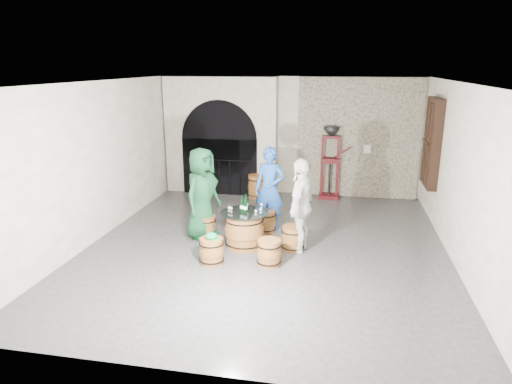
% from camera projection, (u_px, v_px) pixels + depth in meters
% --- Properties ---
extents(ground, '(8.00, 8.00, 0.00)m').
position_uv_depth(ground, '(266.00, 246.00, 9.14)').
color(ground, '#2E2E31').
rests_on(ground, ground).
extents(wall_back, '(8.00, 0.00, 8.00)m').
position_uv_depth(wall_back, '(291.00, 136.00, 12.48)').
color(wall_back, silver).
rests_on(wall_back, ground).
extents(wall_front, '(8.00, 0.00, 8.00)m').
position_uv_depth(wall_front, '(206.00, 249.00, 4.92)').
color(wall_front, silver).
rests_on(wall_front, ground).
extents(wall_left, '(0.00, 8.00, 8.00)m').
position_uv_depth(wall_left, '(99.00, 161.00, 9.33)').
color(wall_left, silver).
rests_on(wall_left, ground).
extents(wall_right, '(0.00, 8.00, 8.00)m').
position_uv_depth(wall_right, '(462.00, 177.00, 8.07)').
color(wall_right, silver).
rests_on(wall_right, ground).
extents(ceiling, '(8.00, 8.00, 0.00)m').
position_uv_depth(ceiling, '(267.00, 82.00, 8.27)').
color(ceiling, beige).
rests_on(ceiling, wall_back).
extents(stone_facing_panel, '(3.20, 0.12, 3.18)m').
position_uv_depth(stone_facing_panel, '(358.00, 139.00, 12.10)').
color(stone_facing_panel, gray).
rests_on(stone_facing_panel, ground).
extents(arched_opening, '(3.10, 0.60, 3.19)m').
position_uv_depth(arched_opening, '(221.00, 136.00, 12.58)').
color(arched_opening, silver).
rests_on(arched_opening, ground).
extents(shuttered_window, '(0.23, 1.10, 2.00)m').
position_uv_depth(shuttered_window, '(432.00, 143.00, 10.31)').
color(shuttered_window, black).
rests_on(shuttered_window, wall_right).
extents(barrel_table, '(0.94, 0.94, 0.73)m').
position_uv_depth(barrel_table, '(244.00, 230.00, 9.01)').
color(barrel_table, brown).
rests_on(barrel_table, ground).
extents(barrel_stool_left, '(0.46, 0.46, 0.48)m').
position_uv_depth(barrel_stool_left, '(206.00, 227.00, 9.53)').
color(barrel_stool_left, brown).
rests_on(barrel_stool_left, ground).
extents(barrel_stool_far, '(0.46, 0.46, 0.48)m').
position_uv_depth(barrel_stool_far, '(266.00, 221.00, 9.87)').
color(barrel_stool_far, brown).
rests_on(barrel_stool_far, ground).
extents(barrel_stool_right, '(0.46, 0.46, 0.48)m').
position_uv_depth(barrel_stool_right, '(293.00, 238.00, 8.91)').
color(barrel_stool_right, brown).
rests_on(barrel_stool_right, ground).
extents(barrel_stool_near_right, '(0.46, 0.46, 0.48)m').
position_uv_depth(barrel_stool_near_right, '(269.00, 252.00, 8.23)').
color(barrel_stool_near_right, brown).
rests_on(barrel_stool_near_right, ground).
extents(barrel_stool_near_left, '(0.46, 0.46, 0.48)m').
position_uv_depth(barrel_stool_near_left, '(212.00, 251.00, 8.30)').
color(barrel_stool_near_left, brown).
rests_on(barrel_stool_near_left, ground).
extents(green_cap, '(0.26, 0.22, 0.12)m').
position_uv_depth(green_cap, '(211.00, 236.00, 8.22)').
color(green_cap, '#0B7D45').
rests_on(green_cap, barrel_stool_near_left).
extents(person_green, '(0.89, 1.08, 1.90)m').
position_uv_depth(person_green, '(202.00, 193.00, 9.37)').
color(person_green, '#113C21').
rests_on(person_green, ground).
extents(person_blue, '(0.74, 0.56, 1.83)m').
position_uv_depth(person_blue, '(269.00, 189.00, 9.85)').
color(person_blue, '#1C499C').
rests_on(person_blue, ground).
extents(person_white, '(0.66, 1.15, 1.84)m').
position_uv_depth(person_white, '(301.00, 205.00, 8.70)').
color(person_white, silver).
rests_on(person_white, ground).
extents(wine_bottle_left, '(0.08, 0.08, 0.32)m').
position_uv_depth(wine_bottle_left, '(242.00, 205.00, 8.91)').
color(wine_bottle_left, black).
rests_on(wine_bottle_left, barrel_table).
extents(wine_bottle_center, '(0.08, 0.08, 0.32)m').
position_uv_depth(wine_bottle_center, '(245.00, 206.00, 8.85)').
color(wine_bottle_center, black).
rests_on(wine_bottle_center, barrel_table).
extents(wine_bottle_right, '(0.08, 0.08, 0.32)m').
position_uv_depth(wine_bottle_right, '(246.00, 203.00, 9.06)').
color(wine_bottle_right, black).
rests_on(wine_bottle_right, barrel_table).
extents(tasting_glass_a, '(0.05, 0.05, 0.10)m').
position_uv_depth(tasting_glass_a, '(231.00, 209.00, 8.92)').
color(tasting_glass_a, '#BF6A25').
rests_on(tasting_glass_a, barrel_table).
extents(tasting_glass_b, '(0.05, 0.05, 0.10)m').
position_uv_depth(tasting_glass_b, '(261.00, 210.00, 8.86)').
color(tasting_glass_b, '#BF6A25').
rests_on(tasting_glass_b, barrel_table).
extents(tasting_glass_c, '(0.05, 0.05, 0.10)m').
position_uv_depth(tasting_glass_c, '(242.00, 207.00, 9.07)').
color(tasting_glass_c, '#BF6A25').
rests_on(tasting_glass_c, barrel_table).
extents(tasting_glass_d, '(0.05, 0.05, 0.10)m').
position_uv_depth(tasting_glass_d, '(262.00, 206.00, 9.16)').
color(tasting_glass_d, '#BF6A25').
rests_on(tasting_glass_d, barrel_table).
extents(tasting_glass_e, '(0.05, 0.05, 0.10)m').
position_uv_depth(tasting_glass_e, '(256.00, 212.00, 8.74)').
color(tasting_glass_e, '#BF6A25').
rests_on(tasting_glass_e, barrel_table).
extents(tasting_glass_f, '(0.05, 0.05, 0.10)m').
position_uv_depth(tasting_glass_f, '(229.00, 209.00, 8.96)').
color(tasting_glass_f, '#BF6A25').
rests_on(tasting_glass_f, barrel_table).
extents(side_barrel, '(0.48, 0.48, 0.64)m').
position_uv_depth(side_barrel, '(257.00, 186.00, 12.34)').
color(side_barrel, brown).
rests_on(side_barrel, ground).
extents(corking_press, '(0.79, 0.43, 1.94)m').
position_uv_depth(corking_press, '(330.00, 157.00, 12.09)').
color(corking_press, '#430B11').
rests_on(corking_press, ground).
extents(control_box, '(0.18, 0.10, 0.22)m').
position_uv_depth(control_box, '(367.00, 149.00, 12.05)').
color(control_box, silver).
rests_on(control_box, wall_back).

